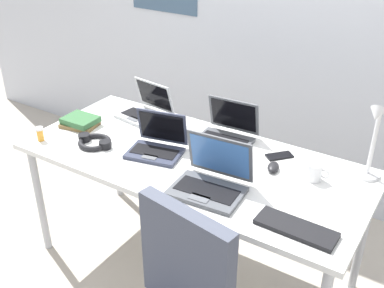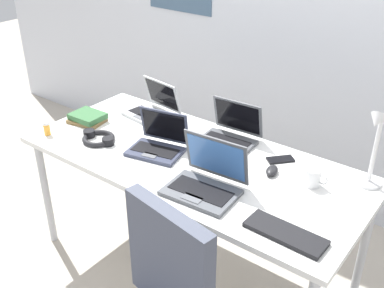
{
  "view_description": "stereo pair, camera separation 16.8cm",
  "coord_description": "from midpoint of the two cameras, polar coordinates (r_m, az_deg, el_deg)",
  "views": [
    {
      "loc": [
        1.1,
        -1.73,
        1.95
      ],
      "look_at": [
        0.0,
        0.0,
        0.82
      ],
      "focal_mm": 43.38,
      "sensor_mm": 36.0,
      "label": 1
    },
    {
      "loc": [
        1.24,
        -1.63,
        1.95
      ],
      "look_at": [
        0.0,
        0.0,
        0.82
      ],
      "focal_mm": 43.38,
      "sensor_mm": 36.0,
      "label": 2
    }
  ],
  "objects": [
    {
      "name": "laptop_by_keyboard",
      "position": [
        2.52,
        2.38,
        1.32
      ],
      "size": [
        0.31,
        0.27,
        0.22
      ],
      "color": "#515459",
      "rests_on": "desk"
    },
    {
      "name": "desk_lamp",
      "position": [
        2.23,
        19.33,
        0.15
      ],
      "size": [
        0.12,
        0.18,
        0.4
      ],
      "color": "white",
      "rests_on": "desk"
    },
    {
      "name": "laptop_far_corner",
      "position": [
        2.81,
        -7.49,
        4.1
      ],
      "size": [
        0.31,
        0.28,
        0.21
      ],
      "color": "#B7BABC",
      "rests_on": "desk"
    },
    {
      "name": "computer_mouse",
      "position": [
        2.29,
        7.9,
        -2.88
      ],
      "size": [
        0.08,
        0.11,
        0.03
      ],
      "primitive_type": "ellipsoid",
      "rotation": [
        0.0,
        0.0,
        0.25
      ],
      "color": "black",
      "rests_on": "desk"
    },
    {
      "name": "desk",
      "position": [
        2.41,
        -2.0,
        -2.89
      ],
      "size": [
        1.8,
        0.8,
        0.74
      ],
      "color": "white",
      "rests_on": "ground_plane"
    },
    {
      "name": "ground_plane",
      "position": [
        2.83,
        -1.76,
        -14.76
      ],
      "size": [
        12.0,
        12.0,
        0.0
      ],
      "primitive_type": "plane",
      "color": "#B7AD9E"
    },
    {
      "name": "cell_phone",
      "position": [
        2.41,
        8.73,
        -1.49
      ],
      "size": [
        0.14,
        0.14,
        0.01
      ],
      "primitive_type": "cube",
      "rotation": [
        0.0,
        0.0,
        -0.72
      ],
      "color": "black",
      "rests_on": "desk"
    },
    {
      "name": "headphones",
      "position": [
        2.56,
        -13.73,
        0.22
      ],
      "size": [
        0.21,
        0.18,
        0.04
      ],
      "color": "black",
      "rests_on": "desk"
    },
    {
      "name": "book_stack",
      "position": [
        2.78,
        -15.29,
        2.62
      ],
      "size": [
        0.22,
        0.18,
        0.05
      ],
      "color": "brown",
      "rests_on": "desk"
    },
    {
      "name": "laptop_front_left",
      "position": [
        2.11,
        0.04,
        -4.56
      ],
      "size": [
        0.34,
        0.29,
        0.24
      ],
      "color": "#515459",
      "rests_on": "desk"
    },
    {
      "name": "laptop_center",
      "position": [
        2.42,
        -6.33,
        -0.15
      ],
      "size": [
        0.32,
        0.28,
        0.21
      ],
      "color": "#33384C",
      "rests_on": "desk"
    },
    {
      "name": "wall_back",
      "position": [
        3.09,
        9.85,
        16.31
      ],
      "size": [
        6.0,
        0.13,
        2.6
      ],
      "color": "silver",
      "rests_on": "ground_plane"
    },
    {
      "name": "external_keyboard",
      "position": [
        1.92,
        10.21,
        -10.21
      ],
      "size": [
        0.33,
        0.13,
        0.02
      ],
      "primitive_type": "cube",
      "rotation": [
        0.0,
        0.0,
        -0.02
      ],
      "color": "black",
      "rests_on": "desk"
    },
    {
      "name": "coffee_mug",
      "position": [
        2.23,
        12.77,
        -3.4
      ],
      "size": [
        0.11,
        0.08,
        0.09
      ],
      "color": "white",
      "rests_on": "desk"
    },
    {
      "name": "pill_bottle",
      "position": [
        2.68,
        -19.91,
        1.17
      ],
      "size": [
        0.04,
        0.04,
        0.08
      ],
      "color": "gold",
      "rests_on": "desk"
    }
  ]
}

